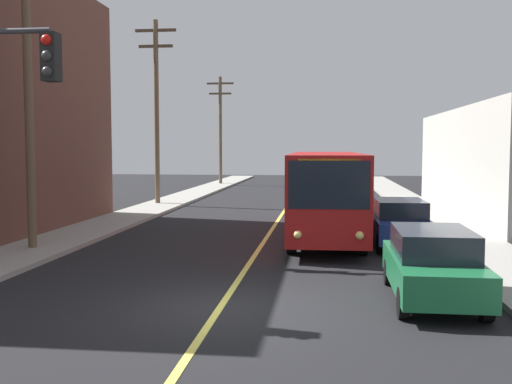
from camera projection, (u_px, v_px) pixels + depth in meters
name	position (u px, v px, depth m)	size (l,w,h in m)	color
ground_plane	(221.00, 307.00, 12.83)	(120.00, 120.00, 0.00)	black
sidewalk_left	(85.00, 232.00, 23.58)	(2.50, 90.00, 0.15)	gray
sidewalk_right	(463.00, 239.00, 21.88)	(2.50, 90.00, 0.15)	gray
lane_stripe_center	(278.00, 221.00, 27.68)	(0.16, 60.00, 0.01)	#D8CC4C
city_bus	(325.00, 189.00, 23.11)	(2.78, 12.20, 3.20)	maroon
parked_car_green	(432.00, 264.00, 13.28)	(1.84, 4.41, 1.62)	#196038
parked_car_blue	(400.00, 222.00, 20.65)	(1.84, 4.41, 1.62)	navy
utility_pole_near	(27.00, 61.00, 19.17)	(2.40, 0.28, 11.09)	brown
utility_pole_mid	(157.00, 104.00, 34.64)	(2.40, 0.28, 10.60)	brown
utility_pole_far	(220.00, 125.00, 53.43)	(2.40, 0.28, 9.55)	brown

